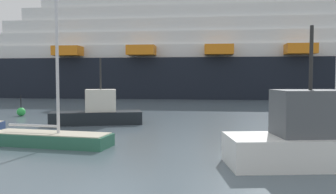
{
  "coord_description": "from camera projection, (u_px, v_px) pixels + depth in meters",
  "views": [
    {
      "loc": [
        3.18,
        -9.09,
        3.21
      ],
      "look_at": [
        0.0,
        12.87,
        1.96
      ],
      "focal_mm": 37.47,
      "sensor_mm": 36.0,
      "label": 1
    }
  ],
  "objects": [
    {
      "name": "ground_plane",
      "position": [
        101.0,
        194.0,
        9.62
      ],
      "size": [
        600.0,
        600.0,
        0.0
      ],
      "primitive_type": "plane",
      "color": "#4C5B66"
    },
    {
      "name": "channel_buoy_1",
      "position": [
        323.0,
        117.0,
        25.27
      ],
      "size": [
        0.67,
        0.67,
        1.62
      ],
      "color": "orange",
      "rests_on": "ground_plane"
    },
    {
      "name": "fishing_boat_3",
      "position": [
        98.0,
        112.0,
        23.99
      ],
      "size": [
        6.39,
        3.6,
        4.52
      ],
      "rotation": [
        0.0,
        0.0,
        0.31
      ],
      "color": "black",
      "rests_on": "ground_plane"
    },
    {
      "name": "sailboat_0",
      "position": [
        50.0,
        136.0,
        16.47
      ],
      "size": [
        6.05,
        2.17,
        9.66
      ],
      "rotation": [
        0.0,
        0.0,
        -0.1
      ],
      "color": "#2D6B51",
      "rests_on": "ground_plane"
    },
    {
      "name": "channel_buoy_2",
      "position": [
        21.0,
        112.0,
        28.99
      ],
      "size": [
        0.7,
        0.7,
        1.71
      ],
      "color": "green",
      "rests_on": "ground_plane"
    },
    {
      "name": "fishing_boat_1",
      "position": [
        316.0,
        139.0,
        12.68
      ],
      "size": [
        6.9,
        3.54,
        5.05
      ],
      "rotation": [
        0.0,
        0.0,
        3.34
      ],
      "color": "white",
      "rests_on": "ground_plane"
    },
    {
      "name": "cruise_ship",
      "position": [
        286.0,
        54.0,
        55.98
      ],
      "size": [
        111.11,
        19.78,
        21.59
      ],
      "rotation": [
        0.0,
        0.0,
        0.03
      ],
      "color": "black",
      "rests_on": "ground_plane"
    }
  ]
}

